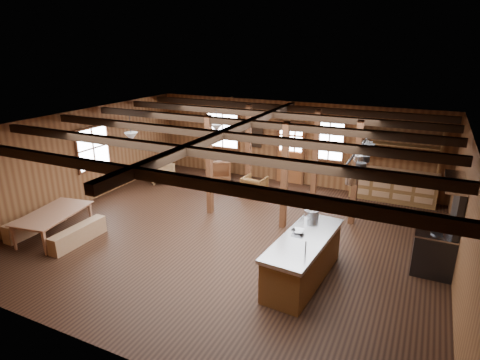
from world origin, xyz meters
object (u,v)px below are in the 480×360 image
object	(u,v)px
kitchen_island	(303,258)
dining_table	(56,225)
armchair_a	(219,169)
armchair_c	(162,171)
commercial_range	(438,238)
armchair_b	(254,186)

from	to	relation	value
kitchen_island	dining_table	xyz separation A→B (m)	(-6.11, -0.81, -0.15)
armchair_a	armchair_c	xyz separation A→B (m)	(-1.66, -1.07, -0.01)
armchair_a	armchair_c	distance (m)	1.97
commercial_range	armchair_b	world-z (taller)	commercial_range
kitchen_island	armchair_a	distance (m)	6.72
kitchen_island	armchair_b	world-z (taller)	kitchen_island
armchair_c	armchair_b	bearing A→B (deg)	-129.11
commercial_range	dining_table	distance (m)	8.95
commercial_range	armchair_a	world-z (taller)	commercial_range
dining_table	armchair_a	bearing A→B (deg)	-24.24
kitchen_island	commercial_range	xyz separation A→B (m)	(2.44, 1.83, 0.16)
dining_table	armchair_c	size ratio (longest dim) A/B	2.23
armchair_a	armchair_c	bearing A→B (deg)	3.70
armchair_b	armchair_c	size ratio (longest dim) A/B	0.82
kitchen_island	dining_table	size ratio (longest dim) A/B	1.37
commercial_range	armchair_c	world-z (taller)	commercial_range
kitchen_island	commercial_range	size ratio (longest dim) A/B	1.30
armchair_c	dining_table	bearing A→B (deg)	140.20
armchair_a	armchair_b	xyz separation A→B (m)	(1.79, -0.92, -0.07)
kitchen_island	armchair_b	bearing A→B (deg)	129.61
commercial_range	armchair_c	distance (m)	8.92
dining_table	armchair_a	distance (m)	5.91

